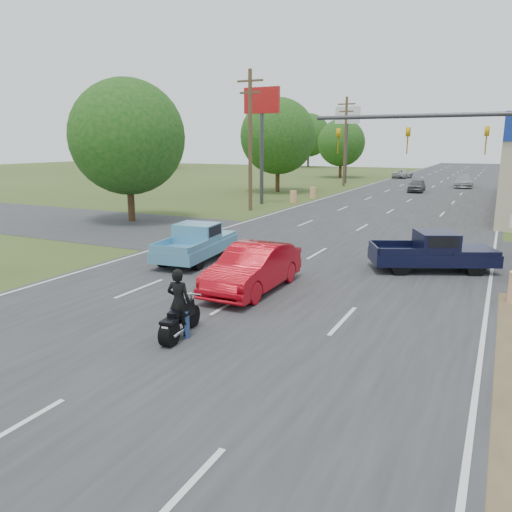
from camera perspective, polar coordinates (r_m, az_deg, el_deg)
The scene contains 23 objects.
ground at distance 10.12m, azimuth -26.64°, elevation -17.70°, with size 200.00×200.00×0.00m, color #3A491D.
main_road at distance 45.86m, azimuth 17.11°, elevation 6.09°, with size 15.00×180.00×0.02m, color #2D2D30.
cross_road at distance 24.63m, azimuth 8.55°, elevation 1.17°, with size 120.00×10.00×0.02m, color #2D2D30.
utility_pole_5 at distance 37.04m, azimuth -0.67°, elevation 13.42°, with size 2.00×0.28×10.00m.
utility_pole_6 at distance 59.43m, azimuth 10.17°, elevation 12.99°, with size 2.00×0.28×10.00m.
tree_0 at distance 32.85m, azimuth -14.48°, elevation 13.01°, with size 7.14×7.14×8.84m.
tree_1 at distance 51.41m, azimuth 2.53°, elevation 13.52°, with size 7.56×7.56×9.36m.
tree_2 at distance 74.19m, azimuth 9.72°, elevation 12.64°, with size 6.72×6.72×8.32m.
tree_4 at distance 101.42m, azimuth -11.92°, elevation 13.60°, with size 9.24×9.24×11.44m.
tree_6 at distance 106.75m, azimuth 6.04°, elevation 13.57°, with size 8.82×8.82×10.92m.
barrel_2 at distance 42.31m, azimuth 4.28°, elevation 6.77°, with size 0.56×0.56×1.00m, color orange.
barrel_3 at distance 45.93m, azimuth 6.53°, elevation 7.20°, with size 0.56×0.56×1.00m, color orange.
pole_sign_left_near at distance 41.13m, azimuth 0.66°, elevation 15.94°, with size 3.00×0.35×9.20m.
pole_sign_left_far at distance 63.59m, azimuth 10.39°, elevation 14.62°, with size 3.00×0.35×9.20m.
signal_mast at distance 22.06m, azimuth 22.97°, elevation 11.53°, with size 9.12×0.40×7.00m.
red_convertible at distance 16.81m, azimuth -0.34°, elevation -1.42°, with size 1.66×4.76×1.57m, color #AC0713.
motorcycle at distance 12.99m, azimuth -8.82°, elevation -7.44°, with size 0.66×1.99×1.01m.
rider at distance 12.89m, azimuth -8.80°, elevation -5.62°, with size 0.63×0.42×1.74m, color black.
blue_pickup at distance 21.39m, azimuth -6.71°, elevation 1.63°, with size 2.36×4.97×1.59m.
navy_pickup at distance 20.68m, azimuth 19.84°, elevation 0.52°, with size 5.02×3.60×1.56m.
distant_car_grey at distance 54.05m, azimuth 17.90°, elevation 7.67°, with size 1.57×3.89×1.33m, color #515155.
distant_car_silver at distance 61.53m, azimuth 22.61°, elevation 7.90°, with size 1.99×4.89×1.42m, color #A3A4A8.
distant_car_white at distance 75.31m, azimuth 16.41°, elevation 8.99°, with size 1.97×4.28×1.19m, color #BABABA.
Camera 1 is at (7.30, -5.01, 4.91)m, focal length 35.00 mm.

